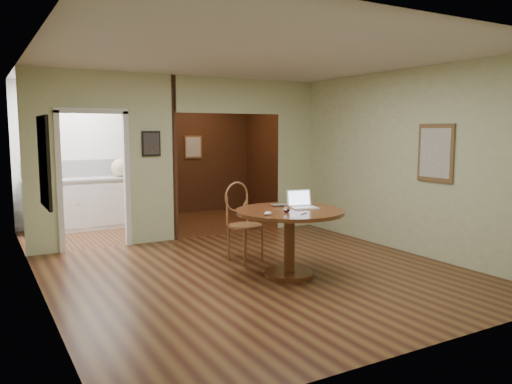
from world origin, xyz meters
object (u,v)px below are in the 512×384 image
closed_laptop (286,205)px  chair (242,217)px  dining_table (289,227)px  open_laptop (302,203)px

closed_laptop → chair: bearing=116.3°
dining_table → chair: size_ratio=1.22×
open_laptop → closed_laptop: (-0.11, 0.20, -0.05)m
open_laptop → chair: bearing=126.6°
dining_table → open_laptop: bearing=15.9°
chair → dining_table: bearing=-95.9°
chair → open_laptop: 1.03m
open_laptop → closed_laptop: open_laptop is taller
chair → closed_laptop: size_ratio=3.19×
dining_table → chair: (-0.15, 0.98, -0.01)m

